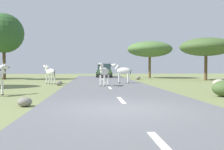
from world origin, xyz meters
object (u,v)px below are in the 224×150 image
zebra_0 (104,72)px  rock_2 (59,83)px  rock_0 (25,102)px  zebra_2 (123,71)px  car_0 (104,71)px  rock_3 (138,78)px  rock_1 (219,83)px  tree_6 (150,49)px  tree_2 (206,47)px  tree_3 (4,33)px  zebra_3 (50,72)px

zebra_0 → rock_2: bearing=1.9°
rock_0 → rock_2: (-0.08, 10.13, 0.01)m
zebra_2 → car_0: car_0 is taller
zebra_2 → rock_3: (2.50, 6.80, -0.84)m
rock_0 → car_0: bearing=80.9°
rock_3 → rock_1: bearing=-72.3°
tree_6 → rock_3: (-2.19, -3.94, -3.37)m
car_0 → tree_2: tree_2 is taller
tree_3 → rock_1: tree_3 is taller
rock_0 → rock_3: size_ratio=1.01×
tree_2 → rock_3: 7.62m
zebra_3 → rock_3: bearing=-3.8°
zebra_0 → rock_0: 9.35m
zebra_2 → zebra_3: zebra_2 is taller
zebra_0 → tree_3: size_ratio=0.23×
tree_6 → rock_0: 24.75m
zebra_3 → car_0: (4.99, 12.89, -0.09)m
car_0 → tree_6: tree_6 is taller
tree_2 → tree_3: size_ratio=0.74×
tree_3 → rock_3: (14.38, -1.14, -4.80)m
rock_0 → rock_1: bearing=35.5°
zebra_0 → tree_6: (6.35, 13.84, 2.53)m
car_0 → rock_3: (3.33, -6.19, -0.67)m
tree_2 → tree_6: 7.58m
rock_1 → rock_3: size_ratio=1.72×
tree_3 → tree_6: size_ratio=1.29×
rock_1 → rock_3: (-3.49, 10.96, -0.08)m
rock_3 → rock_0: bearing=-111.3°
rock_3 → zebra_0: bearing=-112.8°
zebra_0 → tree_2: (10.71, 7.64, 2.36)m
zebra_3 → rock_1: size_ratio=1.76×
zebra_2 → rock_1: (6.00, -4.17, -0.76)m
tree_3 → rock_3: size_ratio=13.69×
rock_0 → rock_2: rock_2 is taller
rock_3 → zebra_2: bearing=-110.2°
car_0 → rock_0: bearing=83.7°
zebra_3 → tree_6: size_ratio=0.29×
car_0 → rock_2: (-4.05, -14.73, -0.68)m
tree_2 → rock_3: (-6.54, 2.26, -3.19)m
rock_0 → rock_2: size_ratio=1.08×
zebra_0 → zebra_3: size_ratio=1.03×
rock_1 → rock_0: bearing=-144.5°
zebra_0 → tree_6: 15.44m
tree_6 → rock_0: size_ratio=10.51×
tree_6 → rock_1: (1.31, -14.90, -3.29)m
zebra_3 → car_0: car_0 is taller
car_0 → zebra_3: bearing=71.6°
tree_6 → rock_2: size_ratio=11.37×
zebra_0 → rock_0: bearing=95.2°
rock_3 → tree_6: bearing=61.0°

